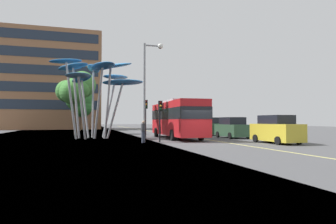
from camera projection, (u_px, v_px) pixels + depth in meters
The scene contains 15 objects.
ground at pixel (193, 144), 22.26m from camera, with size 120.00×240.00×0.10m.
red_bus at pixel (177, 117), 28.51m from camera, with size 3.07×11.28×3.66m.
leaf_sculpture at pixel (98, 77), 28.81m from camera, with size 8.93×8.63×7.65m.
traffic_light_kerb_near at pixel (160, 112), 23.38m from camera, with size 0.28×0.42×3.25m.
traffic_light_kerb_far at pixel (146, 111), 27.49m from camera, with size 0.28×0.42×3.60m.
car_parked_near at pixel (276, 130), 22.36m from camera, with size 1.93×4.49×2.10m.
car_parked_mid at pixel (232, 128), 29.18m from camera, with size 2.09×4.16×2.02m.
car_parked_far at pixel (208, 127), 34.59m from camera, with size 2.00×4.56×2.06m.
car_side_street at pixel (192, 126), 40.42m from camera, with size 1.98×3.96×2.13m.
car_far_side at pixel (176, 125), 47.53m from camera, with size 1.94×4.36×2.19m.
street_lamp at pixel (149, 79), 23.32m from camera, with size 1.60×0.44×7.83m.
tree_pavement_near at pixel (76, 89), 37.23m from camera, with size 4.93×4.82×8.04m.
tree_pavement_far at pixel (81, 101), 51.75m from camera, with size 4.81×4.41×7.45m.
pedestrian at pixel (143, 132), 22.96m from camera, with size 0.34×0.34×1.70m.
backdrop_building at pixel (48, 81), 60.44m from camera, with size 20.57×10.77×19.35m.
Camera 1 is at (-8.76, -20.90, 1.70)m, focal length 31.91 mm.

